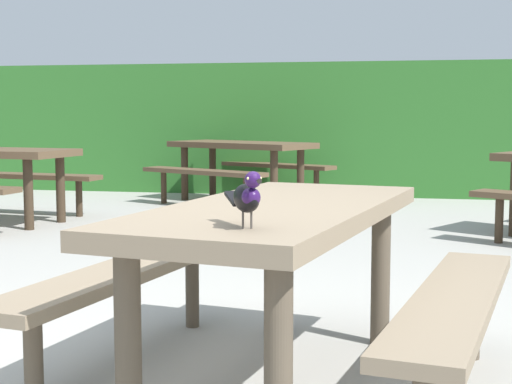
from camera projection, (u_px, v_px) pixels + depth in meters
name	position (u px, v px, depth m)	size (l,w,h in m)	color
hedge_wall	(357.00, 128.00, 10.98)	(28.00, 1.92, 1.75)	#2D6B28
picnic_table_foreground	(277.00, 250.00, 3.10)	(1.96, 1.98, 0.74)	#84725B
bird_grackle	(247.00, 196.00, 2.41)	(0.17, 0.26, 0.18)	black
picnic_table_mid_right	(241.00, 157.00, 9.49)	(2.28, 2.27, 0.74)	brown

